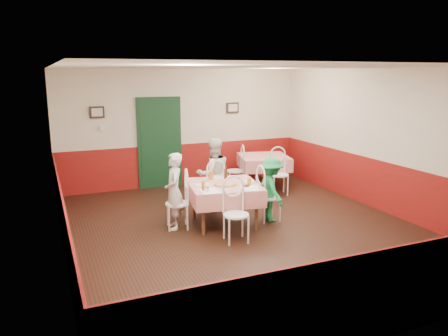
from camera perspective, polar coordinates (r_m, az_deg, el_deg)
name	(u,v)px	position (r m, az deg, el deg)	size (l,w,h in m)	color
floor	(244,229)	(7.81, 2.69, -7.96)	(7.00, 7.00, 0.00)	black
ceiling	(246,67)	(7.33, 2.92, 13.05)	(7.00, 7.00, 0.00)	white
back_wall	(183,128)	(10.67, -5.39, 5.25)	(6.00, 0.10, 2.80)	beige
front_wall	(400,209)	(4.63, 21.97, -4.99)	(6.00, 0.10, 2.80)	beige
left_wall	(58,165)	(6.73, -20.89, 0.31)	(0.10, 7.00, 2.80)	beige
right_wall	(383,141)	(9.14, 20.05, 3.36)	(0.10, 7.00, 2.80)	beige
wainscot_back	(184,164)	(10.80, -5.27, 0.50)	(6.00, 0.03, 1.00)	maroon
wainscot_front	(391,292)	(4.97, 20.99, -14.91)	(6.00, 0.03, 1.00)	maroon
wainscot_left	(64,225)	(6.96, -20.20, -6.94)	(0.03, 7.00, 1.00)	maroon
wainscot_right	(379,185)	(9.30, 19.57, -2.12)	(0.03, 7.00, 1.00)	maroon
door	(160,144)	(10.51, -8.40, 3.13)	(0.96, 0.06, 2.10)	black
picture_left	(97,112)	(10.15, -16.26, 7.01)	(0.32, 0.03, 0.26)	black
picture_right	(233,108)	(11.04, 1.14, 7.88)	(0.32, 0.03, 0.26)	black
thermostat	(103,128)	(10.20, -15.58, 5.09)	(0.10, 0.03, 0.10)	white
main_table	(224,204)	(7.93, 0.00, -4.77)	(1.22, 1.22, 0.77)	red
second_table	(264,171)	(10.59, 5.19, -0.44)	(1.12, 1.12, 0.77)	red
chair_left	(177,204)	(7.76, -6.14, -4.64)	(0.42, 0.42, 0.90)	white
chair_right	(269,197)	(8.14, 5.85, -3.83)	(0.42, 0.42, 0.90)	white
chair_far	(214,189)	(8.70, -1.30, -2.70)	(0.42, 0.42, 0.90)	white
chair_near	(236,215)	(7.12, 1.59, -6.15)	(0.42, 0.42, 0.90)	white
chair_second_a	(235,171)	(10.24, 1.49, -0.39)	(0.42, 0.42, 0.90)	white
chair_second_b	(279,175)	(9.93, 7.23, -0.90)	(0.42, 0.42, 0.90)	white
pizza	(225,184)	(7.76, 0.19, -2.10)	(0.40, 0.40, 0.03)	#B74723
plate_left	(202,185)	(7.72, -2.89, -2.23)	(0.25, 0.25, 0.01)	white
plate_right	(247,182)	(7.96, 3.04, -1.79)	(0.25, 0.25, 0.01)	white
plate_far	(217,178)	(8.23, -0.94, -1.30)	(0.25, 0.25, 0.01)	white
glass_a	(203,185)	(7.50, -2.74, -2.23)	(0.07, 0.07, 0.13)	#BF7219
glass_b	(249,182)	(7.70, 3.30, -1.85)	(0.07, 0.07, 0.12)	#BF7219
glass_c	(211,176)	(8.13, -1.71, -1.01)	(0.08, 0.08, 0.15)	#BF7219
beer_bottle	(226,173)	(8.19, 0.22, -0.61)	(0.06, 0.06, 0.22)	#381C0A
shaker_a	(206,188)	(7.35, -2.37, -2.67)	(0.04, 0.04, 0.09)	silver
shaker_b	(208,189)	(7.28, -2.09, -2.82)	(0.04, 0.04, 0.09)	silver
shaker_c	(203,188)	(7.37, -2.72, -2.64)	(0.04, 0.04, 0.09)	#B23319
menu_left	(210,191)	(7.37, -1.86, -2.99)	(0.30, 0.40, 0.00)	white
menu_right	(250,188)	(7.56, 3.40, -2.61)	(0.30, 0.40, 0.00)	white
wallet	(245,186)	(7.64, 2.81, -2.36)	(0.11, 0.09, 0.02)	black
diner_left	(174,191)	(7.69, -6.54, -3.04)	(0.49, 0.32, 1.36)	gray
diner_far	(214,174)	(8.68, -1.37, -0.82)	(0.71, 0.55, 1.46)	gray
diner_right	(271,189)	(8.11, 6.20, -2.80)	(0.77, 0.44, 1.20)	gray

